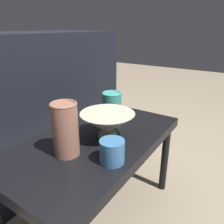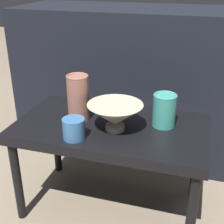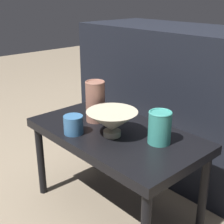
{
  "view_description": "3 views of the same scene",
  "coord_description": "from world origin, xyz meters",
  "px_view_note": "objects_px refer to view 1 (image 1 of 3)",
  "views": [
    {
      "loc": [
        -0.61,
        -0.48,
        0.83
      ],
      "look_at": [
        0.05,
        -0.05,
        0.52
      ],
      "focal_mm": 35.0,
      "sensor_mm": 36.0,
      "label": 1
    },
    {
      "loc": [
        0.33,
        -1.07,
        0.98
      ],
      "look_at": [
        0.01,
        -0.02,
        0.47
      ],
      "focal_mm": 50.0,
      "sensor_mm": 36.0,
      "label": 2
    },
    {
      "loc": [
        0.9,
        -0.84,
        0.97
      ],
      "look_at": [
        0.02,
        -0.04,
        0.51
      ],
      "focal_mm": 50.0,
      "sensor_mm": 36.0,
      "label": 3
    }
  ],
  "objects_px": {
    "bowl": "(107,124)",
    "vase_colorful_right": "(112,105)",
    "vase_textured_left": "(65,129)",
    "cup": "(112,151)"
  },
  "relations": [
    {
      "from": "vase_colorful_right",
      "to": "vase_textured_left",
      "type": "bearing_deg",
      "value": -173.25
    },
    {
      "from": "cup",
      "to": "vase_textured_left",
      "type": "bearing_deg",
      "value": 105.98
    },
    {
      "from": "bowl",
      "to": "cup",
      "type": "xyz_separation_m",
      "value": [
        -0.13,
        -0.1,
        -0.02
      ]
    },
    {
      "from": "bowl",
      "to": "vase_colorful_right",
      "type": "distance_m",
      "value": 0.2
    },
    {
      "from": "vase_textured_left",
      "to": "vase_colorful_right",
      "type": "height_order",
      "value": "vase_textured_left"
    },
    {
      "from": "vase_colorful_right",
      "to": "cup",
      "type": "distance_m",
      "value": 0.36
    },
    {
      "from": "bowl",
      "to": "cup",
      "type": "distance_m",
      "value": 0.17
    },
    {
      "from": "vase_colorful_right",
      "to": "cup",
      "type": "xyz_separation_m",
      "value": [
        -0.3,
        -0.2,
        -0.03
      ]
    },
    {
      "from": "bowl",
      "to": "vase_textured_left",
      "type": "xyz_separation_m",
      "value": [
        -0.17,
        0.05,
        0.03
      ]
    },
    {
      "from": "vase_colorful_right",
      "to": "cup",
      "type": "height_order",
      "value": "vase_colorful_right"
    }
  ]
}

